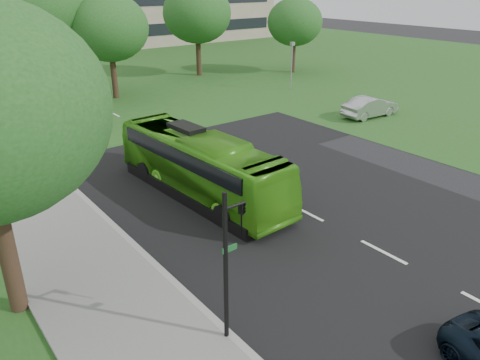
{
  "coord_description": "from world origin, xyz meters",
  "views": [
    {
      "loc": [
        -13.1,
        -10.42,
        9.24
      ],
      "look_at": [
        -2.35,
        3.58,
        1.6
      ],
      "focal_mm": 35.0,
      "sensor_mm": 36.0,
      "label": 1
    }
  ],
  "objects_px": {
    "tree_park_d": "(197,14)",
    "tree_park_e": "(295,22)",
    "tree_park_c": "(109,28)",
    "bus": "(201,165)",
    "tree_park_b": "(42,6)",
    "camera_pole": "(292,59)",
    "sedan": "(370,107)",
    "traffic_light": "(230,256)"
  },
  "relations": [
    {
      "from": "bus",
      "to": "camera_pole",
      "type": "distance_m",
      "value": 23.05
    },
    {
      "from": "sedan",
      "to": "camera_pole",
      "type": "bearing_deg",
      "value": -5.46
    },
    {
      "from": "tree_park_b",
      "to": "bus",
      "type": "bearing_deg",
      "value": -91.91
    },
    {
      "from": "camera_pole",
      "to": "sedan",
      "type": "bearing_deg",
      "value": -81.86
    },
    {
      "from": "tree_park_b",
      "to": "tree_park_e",
      "type": "relative_size",
      "value": 1.43
    },
    {
      "from": "bus",
      "to": "traffic_light",
      "type": "distance_m",
      "value": 9.67
    },
    {
      "from": "tree_park_c",
      "to": "bus",
      "type": "height_order",
      "value": "tree_park_c"
    },
    {
      "from": "tree_park_e",
      "to": "traffic_light",
      "type": "relative_size",
      "value": 1.66
    },
    {
      "from": "tree_park_e",
      "to": "traffic_light",
      "type": "bearing_deg",
      "value": -135.87
    },
    {
      "from": "tree_park_c",
      "to": "camera_pole",
      "type": "xyz_separation_m",
      "value": [
        13.72,
        -6.69,
        -2.95
      ]
    },
    {
      "from": "tree_park_c",
      "to": "tree_park_e",
      "type": "height_order",
      "value": "tree_park_c"
    },
    {
      "from": "tree_park_e",
      "to": "camera_pole",
      "type": "height_order",
      "value": "tree_park_e"
    },
    {
      "from": "tree_park_e",
      "to": "traffic_light",
      "type": "distance_m",
      "value": 40.64
    },
    {
      "from": "tree_park_c",
      "to": "tree_park_d",
      "type": "distance_m",
      "value": 11.71
    },
    {
      "from": "tree_park_c",
      "to": "tree_park_d",
      "type": "xyz_separation_m",
      "value": [
        10.95,
        4.12,
        0.4
      ]
    },
    {
      "from": "tree_park_b",
      "to": "traffic_light",
      "type": "distance_m",
      "value": 32.76
    },
    {
      "from": "tree_park_c",
      "to": "sedan",
      "type": "relative_size",
      "value": 1.86
    },
    {
      "from": "tree_park_d",
      "to": "bus",
      "type": "distance_m",
      "value": 29.47
    },
    {
      "from": "tree_park_d",
      "to": "camera_pole",
      "type": "height_order",
      "value": "tree_park_d"
    },
    {
      "from": "tree_park_d",
      "to": "tree_park_e",
      "type": "distance_m",
      "value": 10.03
    },
    {
      "from": "tree_park_b",
      "to": "sedan",
      "type": "bearing_deg",
      "value": -50.96
    },
    {
      "from": "tree_park_e",
      "to": "tree_park_c",
      "type": "bearing_deg",
      "value": 178.35
    },
    {
      "from": "tree_park_e",
      "to": "sedan",
      "type": "xyz_separation_m",
      "value": [
        -7.66,
        -16.12,
        -4.37
      ]
    },
    {
      "from": "tree_park_d",
      "to": "tree_park_e",
      "type": "bearing_deg",
      "value": -28.0
    },
    {
      "from": "tree_park_b",
      "to": "camera_pole",
      "type": "xyz_separation_m",
      "value": [
        17.72,
        -9.88,
        -4.53
      ]
    },
    {
      "from": "sedan",
      "to": "traffic_light",
      "type": "distance_m",
      "value": 24.72
    },
    {
      "from": "tree_park_b",
      "to": "bus",
      "type": "height_order",
      "value": "tree_park_b"
    },
    {
      "from": "bus",
      "to": "sedan",
      "type": "height_order",
      "value": "bus"
    },
    {
      "from": "tree_park_e",
      "to": "sedan",
      "type": "distance_m",
      "value": 18.37
    },
    {
      "from": "sedan",
      "to": "bus",
      "type": "bearing_deg",
      "value": 105.93
    },
    {
      "from": "bus",
      "to": "tree_park_b",
      "type": "bearing_deg",
      "value": 85.02
    },
    {
      "from": "bus",
      "to": "camera_pole",
      "type": "xyz_separation_m",
      "value": [
        18.51,
        13.68,
        1.24
      ]
    },
    {
      "from": "tree_park_d",
      "to": "bus",
      "type": "xyz_separation_m",
      "value": [
        -15.74,
        -24.49,
        -4.59
      ]
    },
    {
      "from": "tree_park_e",
      "to": "bus",
      "type": "xyz_separation_m",
      "value": [
        -24.56,
        -19.8,
        -3.66
      ]
    },
    {
      "from": "tree_park_b",
      "to": "tree_park_e",
      "type": "xyz_separation_m",
      "value": [
        23.78,
        -3.76,
        -2.12
      ]
    },
    {
      "from": "sedan",
      "to": "camera_pole",
      "type": "distance_m",
      "value": 10.31
    },
    {
      "from": "tree_park_e",
      "to": "camera_pole",
      "type": "bearing_deg",
      "value": -134.69
    },
    {
      "from": "tree_park_e",
      "to": "camera_pole",
      "type": "distance_m",
      "value": 8.94
    },
    {
      "from": "sedan",
      "to": "camera_pole",
      "type": "height_order",
      "value": "camera_pole"
    },
    {
      "from": "tree_park_c",
      "to": "bus",
      "type": "bearing_deg",
      "value": -103.23
    },
    {
      "from": "sedan",
      "to": "camera_pole",
      "type": "xyz_separation_m",
      "value": [
        1.6,
        10.0,
        1.95
      ]
    },
    {
      "from": "tree_park_c",
      "to": "bus",
      "type": "distance_m",
      "value": 21.35
    }
  ]
}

